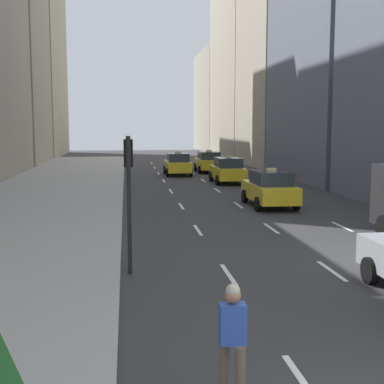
{
  "coord_description": "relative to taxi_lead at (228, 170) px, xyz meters",
  "views": [
    {
      "loc": [
        -2.81,
        -5.34,
        3.86
      ],
      "look_at": [
        -0.49,
        13.42,
        1.51
      ],
      "focal_mm": 50.0,
      "sensor_mm": 36.0,
      "label": 1
    }
  ],
  "objects": [
    {
      "name": "taxi_fourth",
      "position": [
        0.0,
        8.48,
        0.0
      ],
      "size": [
        2.02,
        4.4,
        1.87
      ],
      "color": "yellow",
      "rests_on": "ground"
    },
    {
      "name": "taxi_second",
      "position": [
        -2.8,
        6.15,
        0.0
      ],
      "size": [
        2.02,
        4.4,
        1.87
      ],
      "color": "yellow",
      "rests_on": "ground"
    },
    {
      "name": "taxi_third",
      "position": [
        0.0,
        -10.73,
        0.0
      ],
      "size": [
        2.02,
        4.4,
        1.87
      ],
      "color": "yellow",
      "rests_on": "ground"
    },
    {
      "name": "traffic_light_pole",
      "position": [
        -6.75,
        -21.59,
        1.53
      ],
      "size": [
        0.24,
        0.42,
        3.6
      ],
      "color": "black",
      "rests_on": "ground"
    },
    {
      "name": "building_row_right",
      "position": [
        8.0,
        11.03,
        13.26
      ],
      "size": [
        6.0,
        88.33,
        35.13
      ],
      "color": "#A89E89",
      "rests_on": "ground"
    },
    {
      "name": "skateboarder",
      "position": [
        -5.4,
        -28.58,
        0.08
      ],
      "size": [
        0.36,
        0.8,
        1.75
      ],
      "color": "brown",
      "rests_on": "ground"
    },
    {
      "name": "lane_markings",
      "position": [
        -1.4,
        -7.1,
        -0.87
      ],
      "size": [
        5.72,
        56.0,
        0.01
      ],
      "color": "white",
      "rests_on": "ground"
    },
    {
      "name": "sidewalk_left",
      "position": [
        -11.0,
        -3.1,
        -0.81
      ],
      "size": [
        8.0,
        66.0,
        0.15
      ],
      "primitive_type": "cube",
      "color": "#9E9E99",
      "rests_on": "ground"
    },
    {
      "name": "taxi_lead",
      "position": [
        0.0,
        0.0,
        0.0
      ],
      "size": [
        2.02,
        4.4,
        1.87
      ],
      "color": "yellow",
      "rests_on": "ground"
    }
  ]
}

